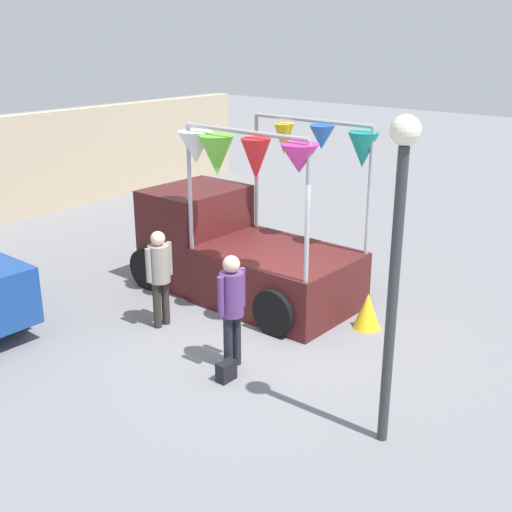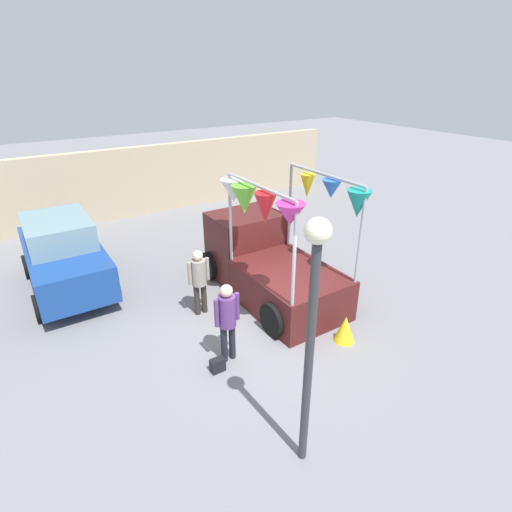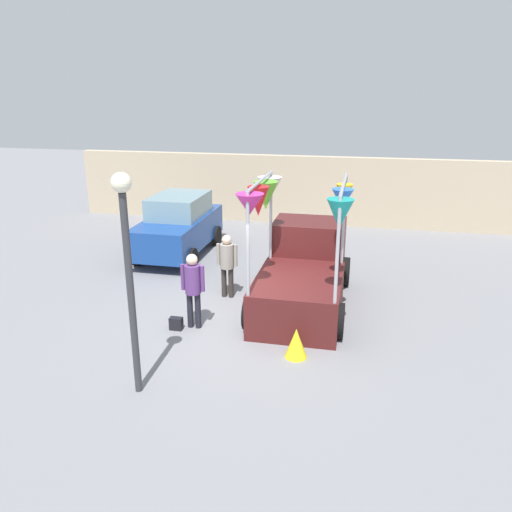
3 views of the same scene
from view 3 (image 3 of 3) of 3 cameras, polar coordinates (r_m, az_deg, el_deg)
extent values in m
plane|color=slate|center=(11.23, -0.91, -7.74)|extent=(60.00, 60.00, 0.00)
cube|color=#4C1919|center=(11.29, 4.83, -4.87)|extent=(1.90, 2.60, 1.00)
cube|color=#4C1919|center=(13.01, 6.05, 0.17)|extent=(1.80, 1.40, 1.80)
cube|color=#8CB2C6|center=(12.88, 6.12, 2.07)|extent=(1.76, 1.37, 0.60)
cylinder|color=black|center=(13.63, 2.18, -1.19)|extent=(0.22, 0.76, 0.76)
cylinder|color=black|center=(13.45, 10.17, -1.74)|extent=(0.22, 0.76, 0.76)
cylinder|color=black|center=(10.86, -0.68, -6.48)|extent=(0.22, 0.76, 0.76)
cylinder|color=black|center=(10.64, 9.43, -7.31)|extent=(0.22, 0.76, 0.76)
cylinder|color=#A5A5AD|center=(12.06, 1.70, 4.57)|extent=(0.07, 0.07, 2.13)
cylinder|color=#A5A5AD|center=(11.88, 9.99, 4.08)|extent=(0.07, 0.07, 2.13)
cylinder|color=#A5A5AD|center=(9.76, -0.94, 1.21)|extent=(0.07, 0.07, 2.13)
cylinder|color=#A5A5AD|center=(9.53, 9.30, 0.54)|extent=(0.07, 0.07, 2.13)
cylinder|color=#A5A5AD|center=(10.67, 0.53, 8.60)|extent=(0.07, 2.44, 0.07)
cylinder|color=#A5A5AD|center=(10.46, 10.00, 8.12)|extent=(0.07, 2.44, 0.07)
cone|color=#D83399|center=(9.72, -0.74, 5.93)|extent=(0.80, 0.80, 0.42)
cone|color=teal|center=(9.52, 9.57, 4.74)|extent=(0.62, 0.62, 0.58)
cone|color=red|center=(10.52, 0.26, 6.27)|extent=(0.60, 0.60, 0.63)
cone|color=blue|center=(10.28, 9.85, 6.44)|extent=(0.63, 0.63, 0.41)
cone|color=#66CC33|center=(11.31, 1.12, 6.93)|extent=(0.68, 0.68, 0.64)
cone|color=yellow|center=(11.10, 10.03, 6.68)|extent=(0.50, 0.50, 0.56)
cone|color=white|center=(11.75, 1.58, 7.77)|extent=(0.80, 0.80, 0.52)
cube|color=navy|center=(15.79, -8.83, 2.85)|extent=(1.70, 4.00, 0.90)
cube|color=#72939E|center=(15.74, -8.78, 5.73)|extent=(1.50, 2.10, 0.66)
cylinder|color=black|center=(17.33, -9.93, 2.65)|extent=(0.18, 0.64, 0.64)
cylinder|color=black|center=(16.78, -4.53, 2.35)|extent=(0.18, 0.64, 0.64)
cylinder|color=black|center=(15.15, -13.42, 0.11)|extent=(0.18, 0.64, 0.64)
cylinder|color=black|center=(14.51, -7.34, -0.34)|extent=(0.18, 0.64, 0.64)
cylinder|color=black|center=(11.03, -7.54, -6.12)|extent=(0.13, 0.13, 0.81)
cylinder|color=black|center=(10.97, -6.65, -6.21)|extent=(0.13, 0.13, 0.81)
cylinder|color=#593372|center=(10.72, -7.25, -2.65)|extent=(0.34, 0.34, 0.64)
sphere|color=beige|center=(10.57, -7.35, -0.42)|extent=(0.24, 0.24, 0.24)
cylinder|color=#593372|center=(10.78, -8.36, -2.39)|extent=(0.09, 0.09, 0.57)
cylinder|color=#593372|center=(10.64, -6.14, -2.58)|extent=(0.09, 0.09, 0.57)
cylinder|color=#2D2823|center=(12.53, -3.68, -2.98)|extent=(0.13, 0.13, 0.77)
cylinder|color=#2D2823|center=(12.49, -2.88, -3.05)|extent=(0.13, 0.13, 0.77)
cylinder|color=gray|center=(12.27, -3.34, -0.01)|extent=(0.34, 0.34, 0.61)
sphere|color=beige|center=(12.15, -3.37, 1.88)|extent=(0.23, 0.23, 0.23)
cylinder|color=gray|center=(12.32, -4.33, 0.20)|extent=(0.09, 0.09, 0.55)
cylinder|color=gray|center=(12.21, -2.34, 0.06)|extent=(0.09, 0.09, 0.55)
cube|color=black|center=(11.06, -9.11, -7.64)|extent=(0.28, 0.16, 0.28)
cylinder|color=#333338|center=(8.40, -14.08, -4.71)|extent=(0.12, 0.12, 3.47)
sphere|color=#F2EDCC|center=(7.86, -15.15, 8.11)|extent=(0.32, 0.32, 0.32)
cube|color=tan|center=(19.40, 5.22, 7.51)|extent=(18.00, 0.36, 2.60)
cone|color=yellow|center=(9.84, 4.61, -9.88)|extent=(0.60, 0.60, 0.60)
camera|label=1|loc=(10.23, -56.45, 8.16)|focal=45.00mm
camera|label=2|loc=(7.42, -49.20, 14.87)|focal=28.00mm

